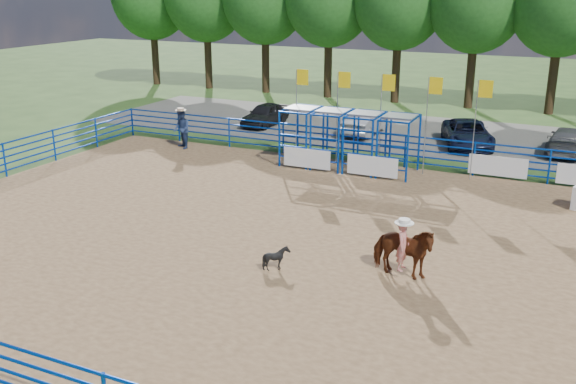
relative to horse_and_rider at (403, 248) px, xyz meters
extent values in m
plane|color=#3F6026|center=(-2.89, 1.06, -0.90)|extent=(120.00, 120.00, 0.00)
cube|color=#937049|center=(-2.89, 1.06, -0.89)|extent=(30.00, 20.00, 0.02)
cube|color=#68655C|center=(-2.89, 18.06, -0.89)|extent=(40.00, 10.00, 0.01)
imported|color=#642D14|center=(0.00, 0.00, -0.10)|extent=(1.90, 0.97, 1.56)
imported|color=red|center=(0.00, 0.00, 0.76)|extent=(0.37, 0.54, 1.41)
cylinder|color=white|center=(0.00, 0.00, 1.49)|extent=(0.54, 0.54, 0.12)
imported|color=black|center=(-3.39, -1.05, -0.52)|extent=(0.68, 0.62, 0.71)
imported|color=navy|center=(-13.85, 9.79, 0.10)|extent=(1.21, 1.17, 1.96)
cylinder|color=tan|center=(-13.85, 9.79, 1.08)|extent=(0.56, 0.56, 0.11)
imported|color=black|center=(-12.61, 16.48, -0.25)|extent=(1.69, 3.82, 1.28)
imported|color=gray|center=(-6.62, 16.76, -0.22)|extent=(1.49, 4.10, 1.34)
imported|color=#141A33|center=(-1.06, 16.22, -0.24)|extent=(3.52, 5.13, 1.30)
imported|color=slate|center=(3.62, 16.91, -0.26)|extent=(2.06, 4.42, 1.25)
cube|color=white|center=(-6.69, 8.83, -0.35)|extent=(2.20, 0.04, 0.85)
cube|color=white|center=(-3.69, 8.83, -0.35)|extent=(2.20, 0.04, 0.85)
cube|color=white|center=(1.11, 11.02, -0.35)|extent=(2.40, 0.04, 0.85)
cylinder|color=#3F2B19|center=(-27.89, 27.06, 1.50)|extent=(0.56, 0.56, 4.80)
cylinder|color=#3F2B19|center=(-22.89, 27.06, 1.50)|extent=(0.56, 0.56, 4.80)
cylinder|color=#3F2B19|center=(-17.89, 27.06, 1.50)|extent=(0.56, 0.56, 4.80)
cylinder|color=#3F2B19|center=(-12.89, 27.06, 1.50)|extent=(0.56, 0.56, 4.80)
cylinder|color=#3F2B19|center=(-7.89, 27.06, 1.50)|extent=(0.56, 0.56, 4.80)
cylinder|color=#3F2B19|center=(-2.89, 27.06, 1.50)|extent=(0.56, 0.56, 4.80)
cylinder|color=#3F2B19|center=(2.11, 27.06, 1.50)|extent=(0.56, 0.56, 4.80)
camera|label=1|loc=(4.00, -16.22, 6.98)|focal=40.00mm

